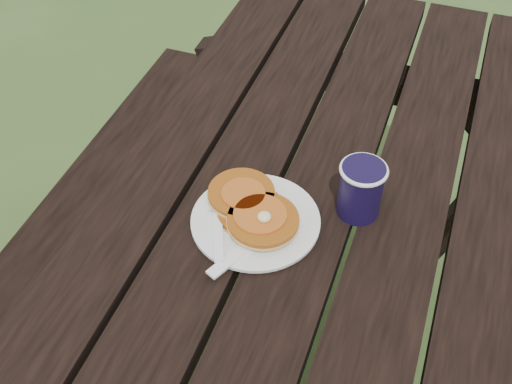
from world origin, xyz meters
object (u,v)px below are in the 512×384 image
(pancake_stack, at_px, (253,209))
(coffee_cup, at_px, (361,187))
(picnic_table, at_px, (284,378))
(plate, at_px, (256,221))

(pancake_stack, relative_size, coffee_cup, 1.69)
(picnic_table, bearing_deg, coffee_cup, 63.20)
(picnic_table, relative_size, pancake_stack, 10.39)
(plate, height_order, coffee_cup, coffee_cup)
(picnic_table, height_order, pancake_stack, pancake_stack)
(picnic_table, xyz_separation_m, coffee_cup, (0.07, 0.14, 0.44))
(picnic_table, xyz_separation_m, pancake_stack, (-0.09, 0.07, 0.41))
(plate, xyz_separation_m, coffee_cup, (0.16, 0.09, 0.05))
(pancake_stack, bearing_deg, plate, -45.35)
(picnic_table, bearing_deg, plate, 144.90)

